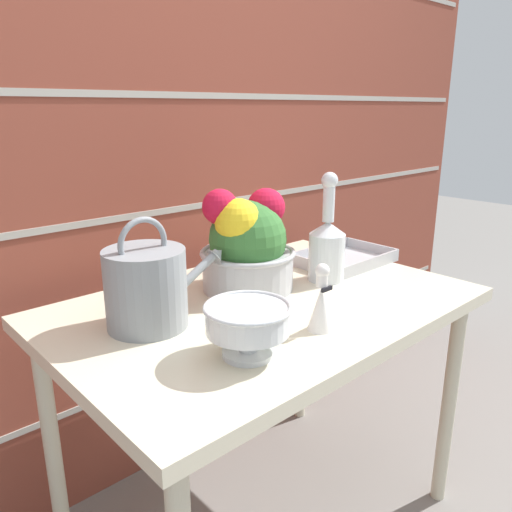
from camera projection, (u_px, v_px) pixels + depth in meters
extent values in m
cube|color=brown|center=(158.00, 154.00, 1.60)|extent=(3.60, 0.08, 2.20)
cube|color=#A8A399|center=(176.00, 369.00, 1.79)|extent=(3.53, 0.00, 0.02)
cube|color=#A8A399|center=(168.00, 211.00, 1.62)|extent=(3.53, 0.00, 0.02)
cube|color=#A8A399|center=(162.00, 95.00, 1.52)|extent=(3.53, 0.00, 0.02)
cube|color=beige|center=(265.00, 308.00, 1.35)|extent=(1.12, 0.74, 0.04)
cylinder|color=beige|center=(449.00, 404.00, 1.56)|extent=(0.04, 0.04, 0.70)
cylinder|color=beige|center=(52.00, 449.00, 1.36)|extent=(0.04, 0.04, 0.70)
cylinder|color=beige|center=(302.00, 338.00, 2.00)|extent=(0.04, 0.04, 0.70)
cylinder|color=gray|center=(146.00, 288.00, 1.17)|extent=(0.19, 0.19, 0.19)
cylinder|color=gray|center=(197.00, 271.00, 1.26)|extent=(0.14, 0.02, 0.09)
cone|color=gray|center=(218.00, 254.00, 1.30)|extent=(0.05, 0.05, 0.06)
torus|color=gray|center=(143.00, 244.00, 1.14)|extent=(0.13, 0.01, 0.13)
cylinder|color=silver|center=(248.00, 353.00, 1.05)|extent=(0.11, 0.11, 0.01)
cylinder|color=silver|center=(248.00, 341.00, 1.05)|extent=(0.04, 0.04, 0.04)
sphere|color=silver|center=(248.00, 340.00, 1.04)|extent=(0.05, 0.05, 0.05)
cylinder|color=silver|center=(248.00, 319.00, 1.03)|extent=(0.18, 0.18, 0.05)
torus|color=silver|center=(248.00, 307.00, 1.02)|extent=(0.19, 0.19, 0.01)
cylinder|color=#ADADB2|center=(248.00, 271.00, 1.43)|extent=(0.26, 0.26, 0.11)
torus|color=#ADADB2|center=(248.00, 252.00, 1.41)|extent=(0.27, 0.27, 0.01)
sphere|color=#387033|center=(248.00, 239.00, 1.40)|extent=(0.22, 0.22, 0.22)
sphere|color=yellow|center=(238.00, 222.00, 1.35)|extent=(0.13, 0.13, 0.13)
sphere|color=red|center=(220.00, 207.00, 1.35)|extent=(0.10, 0.10, 0.10)
sphere|color=red|center=(266.00, 207.00, 1.42)|extent=(0.11, 0.11, 0.11)
cylinder|color=silver|center=(326.00, 257.00, 1.50)|extent=(0.11, 0.11, 0.14)
cone|color=silver|center=(328.00, 228.00, 1.47)|extent=(0.11, 0.11, 0.04)
cylinder|color=silver|center=(329.00, 204.00, 1.45)|extent=(0.03, 0.03, 0.10)
sphere|color=silver|center=(330.00, 180.00, 1.43)|extent=(0.05, 0.05, 0.05)
cone|color=white|center=(321.00, 308.00, 1.16)|extent=(0.06, 0.06, 0.11)
cylinder|color=white|center=(322.00, 278.00, 1.14)|extent=(0.03, 0.03, 0.04)
sphere|color=white|center=(322.00, 271.00, 1.14)|extent=(0.03, 0.03, 0.03)
cube|color=black|center=(327.00, 289.00, 1.14)|extent=(0.03, 0.01, 0.01)
cube|color=#B7B7BC|center=(344.00, 261.00, 1.68)|extent=(0.31, 0.22, 0.01)
cube|color=#B7B7BC|center=(371.00, 264.00, 1.60)|extent=(0.31, 0.01, 0.04)
cube|color=#B7B7BC|center=(320.00, 250.00, 1.75)|extent=(0.31, 0.01, 0.04)
cube|color=#B7B7BC|center=(314.00, 266.00, 1.58)|extent=(0.01, 0.22, 0.04)
cube|color=#B7B7BC|center=(371.00, 248.00, 1.78)|extent=(0.01, 0.22, 0.04)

